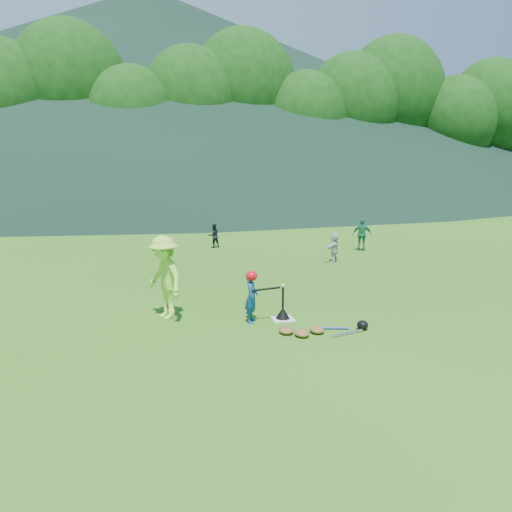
# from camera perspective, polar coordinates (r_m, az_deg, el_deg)

# --- Properties ---
(ground) EXTENTS (120.00, 120.00, 0.00)m
(ground) POSITION_cam_1_polar(r_m,az_deg,el_deg) (10.69, 3.07, -7.23)
(ground) COLOR #2E6016
(ground) RESTS_ON ground
(home_plate) EXTENTS (0.45, 0.45, 0.02)m
(home_plate) POSITION_cam_1_polar(r_m,az_deg,el_deg) (10.68, 3.07, -7.18)
(home_plate) COLOR silver
(home_plate) RESTS_ON ground
(baseball) EXTENTS (0.08, 0.08, 0.08)m
(baseball) POSITION_cam_1_polar(r_m,az_deg,el_deg) (10.48, 3.11, -3.39)
(baseball) COLOR white
(baseball) RESTS_ON batting_tee
(batter_child) EXTENTS (0.39, 0.46, 1.06)m
(batter_child) POSITION_cam_1_polar(r_m,az_deg,el_deg) (10.35, -0.52, -4.73)
(batter_child) COLOR navy
(batter_child) RESTS_ON ground
(adult_coach) EXTENTS (1.09, 1.32, 1.78)m
(adult_coach) POSITION_cam_1_polar(r_m,az_deg,el_deg) (10.70, -10.41, -2.42)
(adult_coach) COLOR #A6E643
(adult_coach) RESTS_ON ground
(fielder_b) EXTENTS (0.53, 0.46, 0.92)m
(fielder_b) POSITION_cam_1_polar(r_m,az_deg,el_deg) (19.27, -4.85, 2.33)
(fielder_b) COLOR black
(fielder_b) RESTS_ON ground
(fielder_c) EXTENTS (0.77, 0.54, 1.21)m
(fielder_c) POSITION_cam_1_polar(r_m,az_deg,el_deg) (18.95, 12.03, 2.41)
(fielder_c) COLOR #22734A
(fielder_c) RESTS_ON ground
(fielder_d) EXTENTS (0.84, 0.84, 0.97)m
(fielder_d) POSITION_cam_1_polar(r_m,az_deg,el_deg) (16.68, 8.90, 0.98)
(fielder_d) COLOR silver
(fielder_d) RESTS_ON ground
(batting_tee) EXTENTS (0.30, 0.30, 0.68)m
(batting_tee) POSITION_cam_1_polar(r_m,az_deg,el_deg) (10.65, 3.08, -6.57)
(batting_tee) COLOR black
(batting_tee) RESTS_ON home_plate
(batter_gear) EXTENTS (0.73, 0.26, 0.42)m
(batter_gear) POSITION_cam_1_polar(r_m,az_deg,el_deg) (10.25, -0.39, -2.42)
(batter_gear) COLOR red
(batter_gear) RESTS_ON ground
(equipment_pile) EXTENTS (1.80, 0.61, 0.19)m
(equipment_pile) POSITION_cam_1_polar(r_m,az_deg,el_deg) (9.90, 7.03, -8.38)
(equipment_pile) COLOR olive
(equipment_pile) RESTS_ON ground
(outfield_fence) EXTENTS (70.07, 0.08, 1.33)m
(outfield_fence) POSITION_cam_1_polar(r_m,az_deg,el_deg) (37.95, -8.85, 6.80)
(outfield_fence) COLOR gray
(outfield_fence) RESTS_ON ground
(tree_line) EXTENTS (70.04, 11.40, 14.82)m
(tree_line) POSITION_cam_1_polar(r_m,az_deg,el_deg) (43.95, -9.48, 17.14)
(tree_line) COLOR #382314
(tree_line) RESTS_ON ground
(distant_hills) EXTENTS (155.00, 140.00, 32.00)m
(distant_hills) POSITION_cam_1_polar(r_m,az_deg,el_deg) (92.42, -16.80, 17.71)
(distant_hills) COLOR black
(distant_hills) RESTS_ON ground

